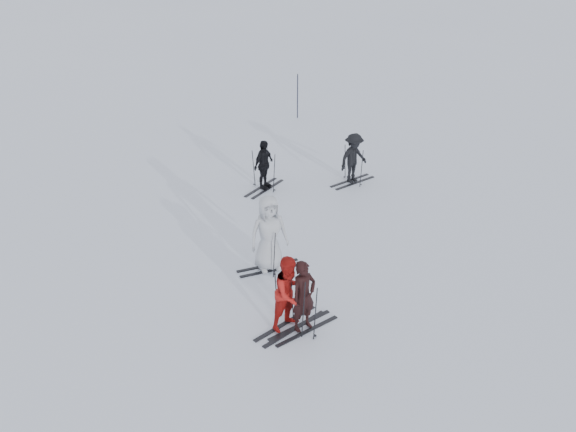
# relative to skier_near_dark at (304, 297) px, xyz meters

# --- Properties ---
(ground) EXTENTS (120.00, 120.00, 0.00)m
(ground) POSITION_rel_skier_near_dark_xyz_m (-1.83, 1.70, -0.80)
(ground) COLOR silver
(ground) RESTS_ON ground
(skier_near_dark) EXTENTS (0.58, 0.69, 1.60)m
(skier_near_dark) POSITION_rel_skier_near_dark_xyz_m (0.00, 0.00, 0.00)
(skier_near_dark) COLOR black
(skier_near_dark) RESTS_ON ground
(skier_red) EXTENTS (0.84, 0.96, 1.66)m
(skier_red) POSITION_rel_skier_near_dark_xyz_m (-0.29, -0.07, 0.03)
(skier_red) COLOR #A71712
(skier_red) RESTS_ON ground
(skier_grey) EXTENTS (1.07, 1.11, 1.91)m
(skier_grey) POSITION_rel_skier_near_dark_xyz_m (-1.83, 1.73, 0.16)
(skier_grey) COLOR #ADB1B7
(skier_grey) RESTS_ON ground
(skier_uphill_left) EXTENTS (0.44, 0.92, 1.54)m
(skier_uphill_left) POSITION_rel_skier_near_dark_xyz_m (-4.29, 5.68, -0.03)
(skier_uphill_left) COLOR black
(skier_uphill_left) RESTS_ON ground
(skier_uphill_far) EXTENTS (0.94, 1.17, 1.58)m
(skier_uphill_far) POSITION_rel_skier_near_dark_xyz_m (-2.10, 7.43, -0.01)
(skier_uphill_far) COLOR black
(skier_uphill_far) RESTS_ON ground
(skis_near_dark) EXTENTS (1.90, 1.48, 1.23)m
(skis_near_dark) POSITION_rel_skier_near_dark_xyz_m (0.00, 0.00, -0.19)
(skis_near_dark) COLOR black
(skis_near_dark) RESTS_ON ground
(skis_red) EXTENTS (2.00, 1.44, 1.31)m
(skis_red) POSITION_rel_skier_near_dark_xyz_m (-0.29, -0.07, -0.14)
(skis_red) COLOR black
(skis_red) RESTS_ON ground
(skis_grey) EXTENTS (1.80, 1.71, 1.19)m
(skis_grey) POSITION_rel_skier_near_dark_xyz_m (-1.83, 1.73, -0.21)
(skis_grey) COLOR black
(skis_grey) RESTS_ON ground
(skis_uphill_left) EXTENTS (1.76, 1.02, 1.24)m
(skis_uphill_left) POSITION_rel_skier_near_dark_xyz_m (-4.29, 5.68, -0.18)
(skis_uphill_left) COLOR black
(skis_uphill_left) RESTS_ON ground
(skis_uphill_far) EXTENTS (1.87, 1.46, 1.21)m
(skis_uphill_far) POSITION_rel_skier_near_dark_xyz_m (-2.10, 7.43, -0.20)
(skis_uphill_far) COLOR black
(skis_uphill_far) RESTS_ON ground
(piste_marker) EXTENTS (0.05, 0.05, 1.77)m
(piste_marker) POSITION_rel_skier_near_dark_xyz_m (-6.57, 12.19, 0.09)
(piste_marker) COLOR black
(piste_marker) RESTS_ON ground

